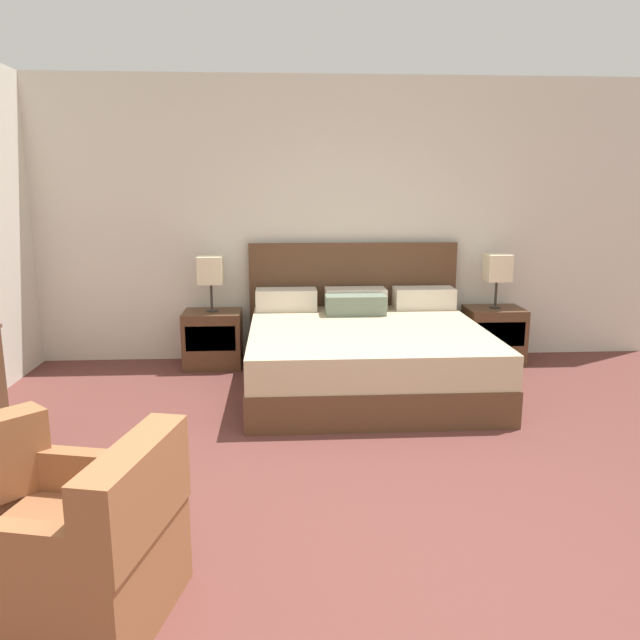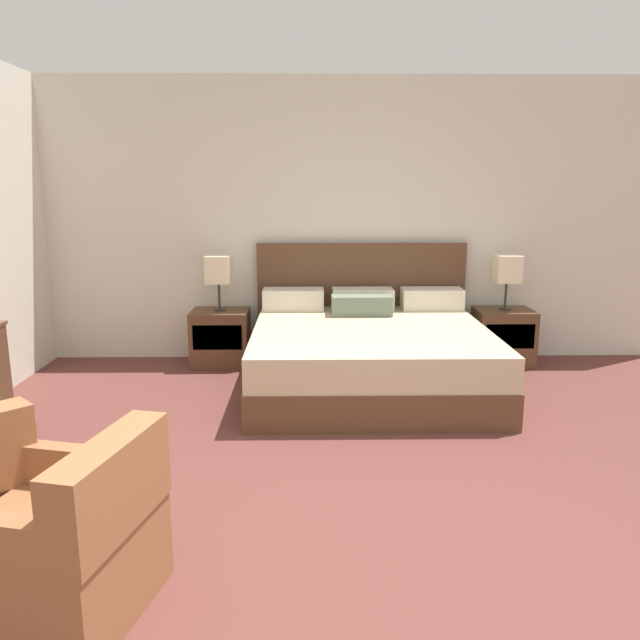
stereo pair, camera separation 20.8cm
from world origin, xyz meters
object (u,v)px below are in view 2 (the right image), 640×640
at_px(bed, 369,352).
at_px(nightstand_left, 221,338).
at_px(table_lamp_left, 218,270).
at_px(nightstand_right, 503,337).
at_px(armchair_companion, 65,549).
at_px(table_lamp_right, 507,270).

bearing_deg(bed, nightstand_left, 153.01).
bearing_deg(table_lamp_left, nightstand_right, -0.03).
height_order(nightstand_right, table_lamp_left, table_lamp_left).
xyz_separation_m(bed, armchair_companion, (-1.49, -2.90, -0.02)).
relative_size(table_lamp_left, table_lamp_right, 1.00).
relative_size(bed, armchair_companion, 2.48).
height_order(table_lamp_left, table_lamp_right, same).
xyz_separation_m(table_lamp_left, armchair_companion, (-0.12, -3.60, -0.64)).
xyz_separation_m(nightstand_right, armchair_companion, (-2.86, -3.60, 0.02)).
bearing_deg(table_lamp_right, armchair_companion, -128.44).
height_order(table_lamp_left, armchair_companion, table_lamp_left).
xyz_separation_m(bed, nightstand_left, (-1.37, 0.70, -0.04)).
bearing_deg(bed, armchair_companion, -117.15).
bearing_deg(nightstand_right, armchair_companion, -128.45).
height_order(nightstand_right, armchair_companion, armchair_companion).
relative_size(bed, table_lamp_right, 3.89).
distance_m(nightstand_right, armchair_companion, 4.60).
xyz_separation_m(bed, table_lamp_left, (-1.37, 0.70, 0.62)).
distance_m(nightstand_right, table_lamp_left, 2.82).
xyz_separation_m(table_lamp_right, armchair_companion, (-2.86, -3.60, -0.64)).
distance_m(table_lamp_left, armchair_companion, 3.66).
bearing_deg(nightstand_left, table_lamp_right, 0.03).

